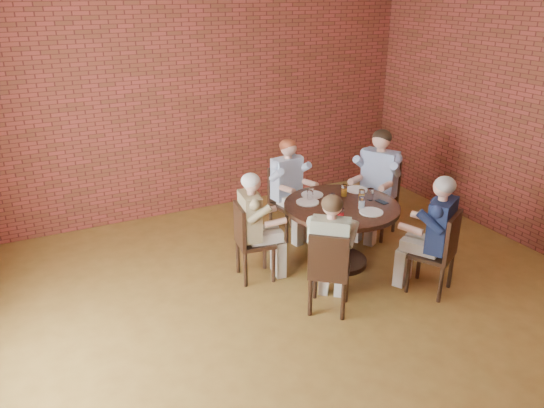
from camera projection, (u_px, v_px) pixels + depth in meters
name	position (u px, v px, depth m)	size (l,w,h in m)	color
floor	(326.00, 338.00, 4.93)	(7.00, 7.00, 0.00)	olive
wall_back	(193.00, 92.00, 7.17)	(7.00, 7.00, 0.00)	maroon
dining_table	(341.00, 222.00, 6.06)	(1.31, 1.31, 0.75)	black
chair_a	(379.00, 194.00, 6.89)	(0.62, 0.62, 0.97)	black
diner_a	(377.00, 184.00, 6.75)	(0.56, 0.69, 1.39)	#3A5897
chair_b	(285.00, 198.00, 6.84)	(0.46, 0.46, 0.91)	black
diner_b	(289.00, 189.00, 6.73)	(0.50, 0.61, 1.28)	#A0B1CC
chair_c	(249.00, 239.00, 5.76)	(0.43, 0.43, 0.88)	black
diner_c	(255.00, 227.00, 5.73)	(0.47, 0.57, 1.23)	brown
chair_d	(329.00, 270.00, 5.13)	(0.54, 0.54, 0.89)	black
diner_d	(330.00, 254.00, 5.15)	(0.47, 0.58, 1.24)	tan
chair_e	(440.00, 250.00, 5.48)	(0.56, 0.56, 0.92)	black
diner_e	(434.00, 235.00, 5.47)	(0.50, 0.62, 1.29)	#161F3D
plate_a	(357.00, 190.00, 6.39)	(0.26, 0.26, 0.01)	white
plate_b	(312.00, 195.00, 6.23)	(0.26, 0.26, 0.01)	white
plate_c	(308.00, 202.00, 6.02)	(0.26, 0.26, 0.01)	white
plate_d	(371.00, 212.00, 5.76)	(0.26, 0.26, 0.01)	white
glass_a	(370.00, 194.00, 6.07)	(0.07, 0.07, 0.14)	white
glass_b	(344.00, 190.00, 6.19)	(0.07, 0.07, 0.14)	white
glass_c	(310.00, 194.00, 6.07)	(0.07, 0.07, 0.14)	white
glass_d	(332.00, 200.00, 5.92)	(0.07, 0.07, 0.14)	white
glass_e	(334.00, 209.00, 5.68)	(0.07, 0.07, 0.14)	white
glass_f	(341.00, 215.00, 5.53)	(0.07, 0.07, 0.14)	white
glass_g	(362.00, 203.00, 5.83)	(0.07, 0.07, 0.14)	white
glass_h	(362.00, 195.00, 6.04)	(0.07, 0.07, 0.14)	white
smartphone	(382.00, 202.00, 6.03)	(0.07, 0.15, 0.01)	black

